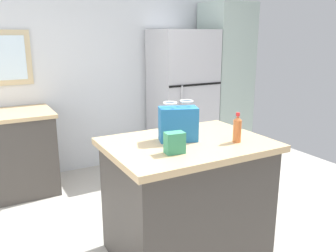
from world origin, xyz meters
name	(u,v)px	position (x,y,z in m)	size (l,w,h in m)	color
back_wall	(78,69)	(-0.01, 2.24, 1.28)	(4.98, 0.13, 2.56)	silver
kitchen_island	(187,198)	(0.19, 0.01, 0.46)	(1.19, 0.87, 0.92)	#423D38
refrigerator	(182,98)	(1.25, 1.85, 0.88)	(0.77, 0.67, 1.75)	#B7B7BC
tall_cabinet	(225,81)	(1.95, 1.85, 1.05)	(0.58, 0.60, 2.10)	#9EB2A8
shopping_bag	(178,124)	(0.14, 0.06, 1.05)	(0.31, 0.23, 0.30)	#236BAD
small_box	(175,143)	(-0.03, -0.17, 0.99)	(0.13, 0.09, 0.14)	#388E66
bottle	(237,129)	(0.50, -0.18, 1.02)	(0.06, 0.06, 0.22)	#C66633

